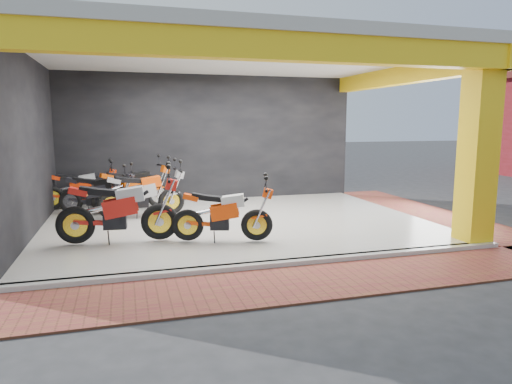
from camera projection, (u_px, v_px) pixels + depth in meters
ground at (264, 249)px, 8.05m from camera, size 80.00×80.00×0.00m
showroom_floor at (237, 223)px, 9.94m from camera, size 8.00×6.00×0.10m
showroom_ceiling at (236, 55)px, 9.40m from camera, size 8.40×6.40×0.20m
back_wall at (210, 140)px, 12.63m from camera, size 8.20×0.20×3.50m
left_wall at (25, 148)px, 8.56m from camera, size 0.20×6.20×3.50m
corner_column at (478, 149)px, 8.10m from camera, size 0.50×0.50×3.50m
header_beam_front at (285, 47)px, 6.60m from camera, size 8.40×0.30×0.40m
header_beam_right at (404, 75)px, 10.54m from camera, size 0.30×6.40×0.40m
floor_kerb at (283, 264)px, 7.07m from camera, size 8.00×0.20×0.10m
paver_front at (302, 283)px, 6.34m from camera, size 9.00×1.40×0.03m
paver_right at (426, 213)px, 11.26m from camera, size 1.40×7.00×0.03m
moto_hero at (257, 210)px, 8.10m from camera, size 2.02×1.19×1.16m
moto_row_a at (159, 204)px, 8.14m from camera, size 2.28×1.01×1.35m
moto_row_b at (122, 190)px, 10.48m from camera, size 2.01×1.25×1.15m
moto_row_c at (171, 188)px, 10.43m from camera, size 2.11×0.99×1.25m
moto_row_d at (158, 183)px, 11.35m from camera, size 2.21×1.42×1.27m
moto_row_e at (105, 184)px, 11.45m from camera, size 1.95×0.86×1.16m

